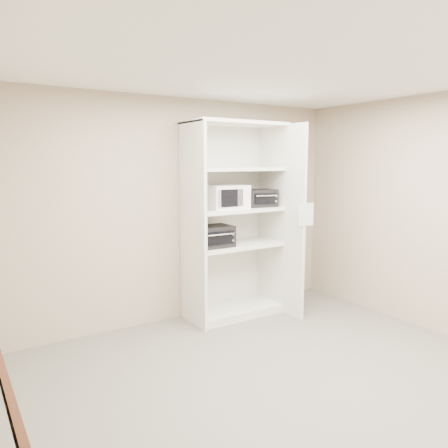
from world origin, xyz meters
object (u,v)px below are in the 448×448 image
toaster_oven_upper (260,198)px  toaster_oven_lower (212,236)px  microwave (226,197)px  shelving_unit (237,227)px

toaster_oven_upper → toaster_oven_lower: size_ratio=0.84×
microwave → toaster_oven_upper: bearing=-1.6°
shelving_unit → toaster_oven_lower: size_ratio=5.26×
microwave → shelving_unit: bearing=3.2°
microwave → toaster_oven_upper: size_ratio=1.25×
shelving_unit → microwave: 0.42m
shelving_unit → toaster_oven_upper: shelving_unit is taller
shelving_unit → toaster_oven_upper: bearing=-7.5°
toaster_oven_upper → toaster_oven_lower: bearing=-174.2°
toaster_oven_lower → microwave: bearing=8.1°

